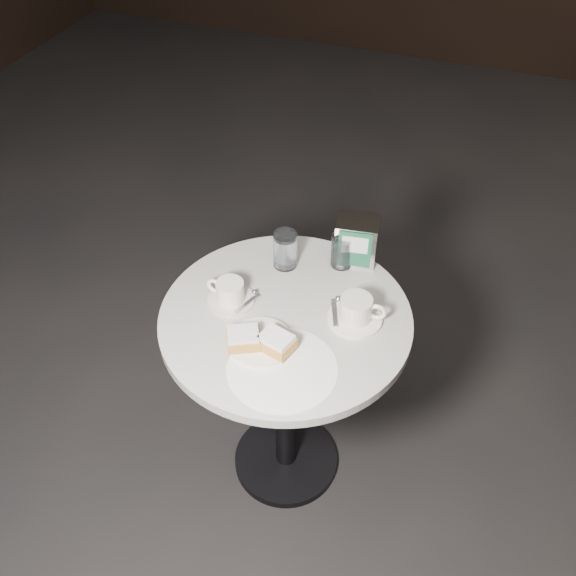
# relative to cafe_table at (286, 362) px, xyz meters

# --- Properties ---
(ground) EXTENTS (7.00, 7.00, 0.00)m
(ground) POSITION_rel_cafe_table_xyz_m (0.00, 0.00, -0.55)
(ground) COLOR black
(ground) RESTS_ON ground
(cafe_table) EXTENTS (0.70, 0.70, 0.74)m
(cafe_table) POSITION_rel_cafe_table_xyz_m (0.00, 0.00, 0.00)
(cafe_table) COLOR black
(cafe_table) RESTS_ON ground
(sugar_spill) EXTENTS (0.32, 0.32, 0.00)m
(sugar_spill) POSITION_rel_cafe_table_xyz_m (0.06, -0.18, 0.20)
(sugar_spill) COLOR white
(sugar_spill) RESTS_ON cafe_table
(beignet_plate) EXTENTS (0.20, 0.20, 0.06)m
(beignet_plate) POSITION_rel_cafe_table_xyz_m (-0.02, -0.13, 0.22)
(beignet_plate) COLOR white
(beignet_plate) RESTS_ON cafe_table
(coffee_cup_left) EXTENTS (0.15, 0.14, 0.07)m
(coffee_cup_left) POSITION_rel_cafe_table_xyz_m (-0.16, -0.00, 0.23)
(coffee_cup_left) COLOR beige
(coffee_cup_left) RESTS_ON cafe_table
(coffee_cup_right) EXTENTS (0.17, 0.16, 0.08)m
(coffee_cup_right) POSITION_rel_cafe_table_xyz_m (0.19, 0.05, 0.23)
(coffee_cup_right) COLOR white
(coffee_cup_right) RESTS_ON cafe_table
(water_glass_left) EXTENTS (0.07, 0.07, 0.11)m
(water_glass_left) POSITION_rel_cafe_table_xyz_m (-0.07, 0.20, 0.25)
(water_glass_left) COLOR white
(water_glass_left) RESTS_ON cafe_table
(water_glass_right) EXTENTS (0.09, 0.09, 0.11)m
(water_glass_right) POSITION_rel_cafe_table_xyz_m (0.08, 0.26, 0.25)
(water_glass_right) COLOR white
(water_glass_right) RESTS_ON cafe_table
(napkin_dispenser) EXTENTS (0.13, 0.12, 0.14)m
(napkin_dispenser) POSITION_rel_cafe_table_xyz_m (0.11, 0.30, 0.27)
(napkin_dispenser) COLOR silver
(napkin_dispenser) RESTS_ON cafe_table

